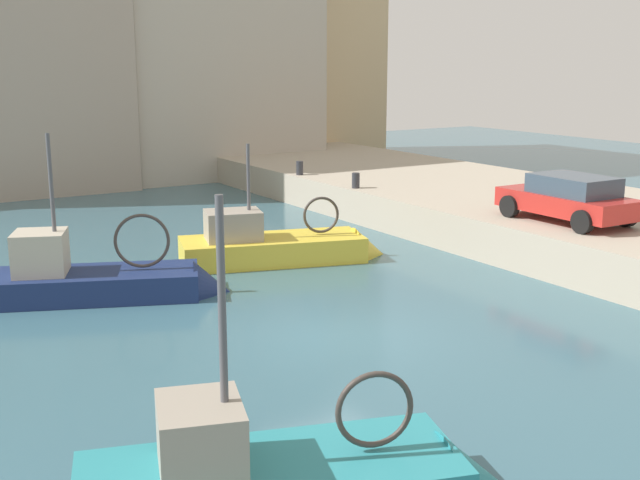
# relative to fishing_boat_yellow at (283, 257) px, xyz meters

# --- Properties ---
(water_surface) EXTENTS (80.00, 80.00, 0.00)m
(water_surface) POSITION_rel_fishing_boat_yellow_xyz_m (-2.23, -6.19, -0.12)
(water_surface) COLOR #386070
(water_surface) RESTS_ON ground
(fishing_boat_yellow) EXTENTS (6.27, 3.41, 4.27)m
(fishing_boat_yellow) POSITION_rel_fishing_boat_yellow_xyz_m (0.00, 0.00, 0.00)
(fishing_boat_yellow) COLOR gold
(fishing_boat_yellow) RESTS_ON ground
(fishing_boat_navy) EXTENTS (6.93, 4.16, 4.85)m
(fishing_boat_navy) POSITION_rel_fishing_boat_yellow_xyz_m (-5.83, -0.75, 0.00)
(fishing_boat_navy) COLOR navy
(fishing_boat_navy) RESTS_ON ground
(parked_car_red) EXTENTS (2.01, 3.99, 1.35)m
(parked_car_red) POSITION_rel_fishing_boat_yellow_xyz_m (6.77, -4.47, 1.77)
(parked_car_red) COLOR red
(parked_car_red) RESTS_ON quay_wall
(mooring_bollard_south) EXTENTS (0.28, 0.28, 0.55)m
(mooring_bollard_south) POSITION_rel_fishing_boat_yellow_xyz_m (5.12, 3.81, 1.35)
(mooring_bollard_south) COLOR #2D2D33
(mooring_bollard_south) RESTS_ON quay_wall
(mooring_bollard_mid) EXTENTS (0.28, 0.28, 0.55)m
(mooring_bollard_mid) POSITION_rel_fishing_boat_yellow_xyz_m (5.12, 7.81, 1.35)
(mooring_bollard_mid) COLOR #2D2D33
(mooring_bollard_mid) RESTS_ON quay_wall
(waterfront_building_west_mid) EXTENTS (9.88, 7.40, 13.37)m
(waterfront_building_west_mid) POSITION_rel_fishing_boat_yellow_xyz_m (12.29, 21.74, 6.58)
(waterfront_building_west_mid) COLOR #D1B284
(waterfront_building_west_mid) RESTS_ON ground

